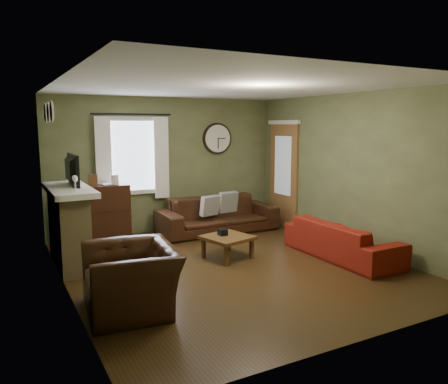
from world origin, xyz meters
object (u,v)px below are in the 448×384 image
armchair (131,279)px  coffee_table (227,247)px  bookshelf (104,214)px  sofa_brown (218,215)px  sofa_red (342,239)px

armchair → coffee_table: 2.23m
bookshelf → armchair: bearing=-97.4°
sofa_brown → sofa_red: 2.60m
armchair → coffee_table: bearing=127.9°
sofa_brown → coffee_table: size_ratio=3.48×
sofa_brown → coffee_table: bearing=-112.2°
sofa_red → armchair: (-3.49, -0.37, 0.07)m
bookshelf → sofa_brown: bearing=-5.3°
sofa_red → armchair: bearing=96.1°
bookshelf → coffee_table: 2.37m
sofa_brown → bookshelf: bearing=174.7°
armchair → sofa_red: bearing=101.7°
sofa_red → coffee_table: sofa_red is taller
bookshelf → sofa_red: bearing=-40.2°
sofa_brown → coffee_table: 1.74m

